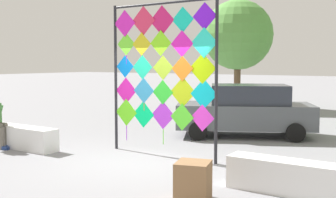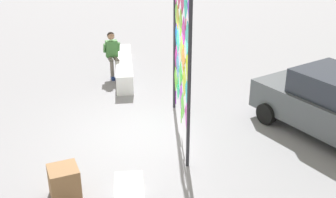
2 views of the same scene
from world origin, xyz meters
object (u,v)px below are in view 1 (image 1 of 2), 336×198
cardboard_box_large (193,181)px  tree_broadleaf (239,37)px  kite_display_rack (162,67)px  parked_car (246,110)px

cardboard_box_large → tree_broadleaf: 14.54m
cardboard_box_large → tree_broadleaf: bearing=111.0°
kite_display_rack → parked_car: (0.57, 3.52, -1.29)m
tree_broadleaf → cardboard_box_large: bearing=-69.0°
kite_display_rack → parked_car: kite_display_rack is taller
kite_display_rack → cardboard_box_large: (2.18, -2.38, -1.75)m
parked_car → tree_broadleaf: (-3.48, 7.38, 2.60)m
kite_display_rack → cardboard_box_large: 3.67m
parked_car → tree_broadleaf: bearing=115.3°
tree_broadleaf → parked_car: bearing=-64.7°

